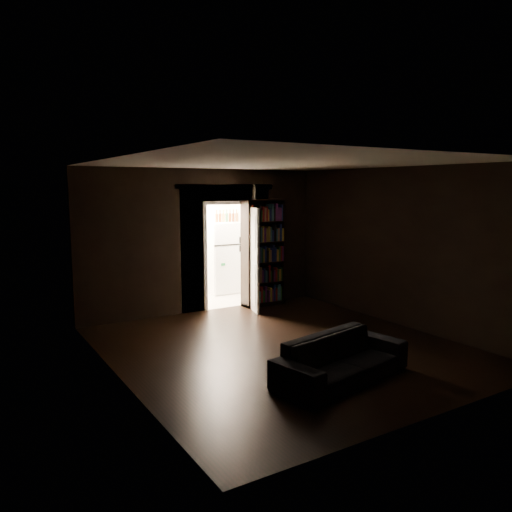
# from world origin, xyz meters

# --- Properties ---
(ground) EXTENTS (5.50, 5.50, 0.00)m
(ground) POSITION_xyz_m (0.00, 0.00, 0.00)
(ground) COLOR black
(ground) RESTS_ON ground
(room_walls) EXTENTS (5.02, 5.61, 2.84)m
(room_walls) POSITION_xyz_m (-0.01, 1.07, 1.68)
(room_walls) COLOR black
(room_walls) RESTS_ON ground
(kitchen_alcove) EXTENTS (2.20, 1.80, 2.60)m
(kitchen_alcove) POSITION_xyz_m (0.50, 3.87, 1.21)
(kitchen_alcove) COLOR #B7ADA0
(kitchen_alcove) RESTS_ON ground
(sofa) EXTENTS (2.05, 1.19, 0.74)m
(sofa) POSITION_xyz_m (-0.09, -1.43, 0.37)
(sofa) COLOR black
(sofa) RESTS_ON ground
(bookshelf) EXTENTS (0.95, 0.56, 2.20)m
(bookshelf) POSITION_xyz_m (1.25, 2.55, 1.10)
(bookshelf) COLOR black
(bookshelf) RESTS_ON ground
(refrigerator) EXTENTS (0.86, 0.81, 1.65)m
(refrigerator) POSITION_xyz_m (1.10, 4.11, 0.82)
(refrigerator) COLOR white
(refrigerator) RESTS_ON ground
(door) EXTENTS (0.29, 0.83, 2.05)m
(door) POSITION_xyz_m (0.85, 2.32, 1.02)
(door) COLOR white
(door) RESTS_ON ground
(figurine) EXTENTS (0.12, 0.12, 0.30)m
(figurine) POSITION_xyz_m (1.07, 2.60, 2.35)
(figurine) COLOR silver
(figurine) RESTS_ON bookshelf
(bottles) EXTENTS (0.71, 0.16, 0.28)m
(bottles) POSITION_xyz_m (1.18, 4.00, 1.79)
(bottles) COLOR black
(bottles) RESTS_ON refrigerator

